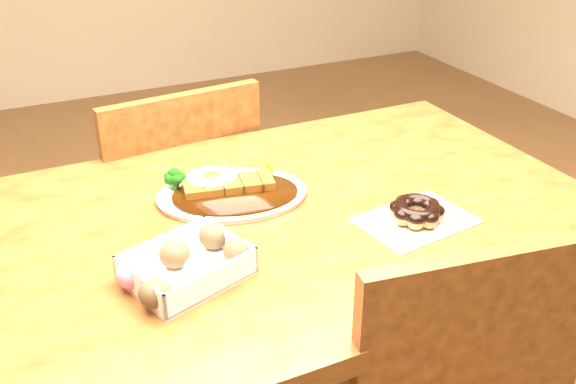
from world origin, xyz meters
name	(u,v)px	position (x,y,z in m)	size (l,w,h in m)	color
table	(294,253)	(0.00, 0.00, 0.65)	(1.20, 0.80, 0.75)	#4F270F
chair_far	(174,217)	(-0.11, 0.54, 0.48)	(0.46, 0.46, 0.87)	#4F270F
katsu_curry_plate	(229,191)	(-0.09, 0.11, 0.76)	(0.34, 0.28, 0.06)	white
donut_box	(187,264)	(-0.25, -0.12, 0.78)	(0.23, 0.19, 0.05)	white
pon_de_ring	(417,212)	(0.19, -0.13, 0.77)	(0.23, 0.17, 0.04)	silver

